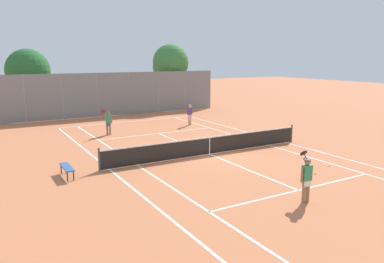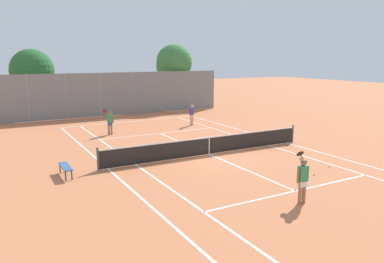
# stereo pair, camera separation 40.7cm
# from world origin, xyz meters

# --- Properties ---
(ground_plane) EXTENTS (120.00, 120.00, 0.00)m
(ground_plane) POSITION_xyz_m (0.00, 0.00, 0.00)
(ground_plane) COLOR #C67047
(court_line_markings) EXTENTS (11.10, 23.90, 0.01)m
(court_line_markings) POSITION_xyz_m (0.00, 0.00, 0.00)
(court_line_markings) COLOR white
(court_line_markings) RESTS_ON ground
(tennis_net) EXTENTS (12.00, 0.10, 1.07)m
(tennis_net) POSITION_xyz_m (0.00, 0.00, 0.51)
(tennis_net) COLOR #474C47
(tennis_net) RESTS_ON ground
(player_near_side) EXTENTS (0.72, 0.72, 1.77)m
(player_near_side) POSITION_xyz_m (-0.69, -7.39, 0.93)
(player_near_side) COLOR #936B4C
(player_near_side) RESTS_ON ground
(player_far_left) EXTENTS (0.84, 0.69, 1.77)m
(player_far_left) POSITION_xyz_m (-3.07, 7.65, 0.93)
(player_far_left) COLOR #936B4C
(player_far_left) RESTS_ON ground
(player_far_right) EXTENTS (0.44, 0.55, 1.60)m
(player_far_right) POSITION_xyz_m (3.41, 8.07, 0.91)
(player_far_right) COLOR #D8A884
(player_far_right) RESTS_ON ground
(loose_tennis_ball_0) EXTENTS (0.07, 0.07, 0.07)m
(loose_tennis_ball_0) POSITION_xyz_m (3.44, 1.05, 0.03)
(loose_tennis_ball_0) COLOR #D1DB33
(loose_tennis_ball_0) RESTS_ON ground
(loose_tennis_ball_1) EXTENTS (0.07, 0.07, 0.07)m
(loose_tennis_ball_1) POSITION_xyz_m (3.68, -4.81, 0.03)
(loose_tennis_ball_1) COLOR #D1DB33
(loose_tennis_ball_1) RESTS_ON ground
(loose_tennis_ball_2) EXTENTS (0.07, 0.07, 0.07)m
(loose_tennis_ball_2) POSITION_xyz_m (2.16, -5.31, 0.03)
(loose_tennis_ball_2) COLOR #D1DB33
(loose_tennis_ball_2) RESTS_ON ground
(courtside_bench) EXTENTS (0.36, 1.50, 0.47)m
(courtside_bench) POSITION_xyz_m (-7.41, -0.16, 0.41)
(courtside_bench) COLOR #33598C
(courtside_bench) RESTS_ON ground
(back_fence) EXTENTS (20.30, 0.08, 3.81)m
(back_fence) POSITION_xyz_m (-0.00, 15.63, 1.90)
(back_fence) COLOR gray
(back_fence) RESTS_ON ground
(tree_behind_left) EXTENTS (3.71, 3.71, 5.82)m
(tree_behind_left) POSITION_xyz_m (-6.35, 18.85, 3.83)
(tree_behind_left) COLOR brown
(tree_behind_left) RESTS_ON ground
(tree_behind_right) EXTENTS (3.59, 3.59, 6.40)m
(tree_behind_right) POSITION_xyz_m (6.58, 17.73, 4.50)
(tree_behind_right) COLOR brown
(tree_behind_right) RESTS_ON ground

